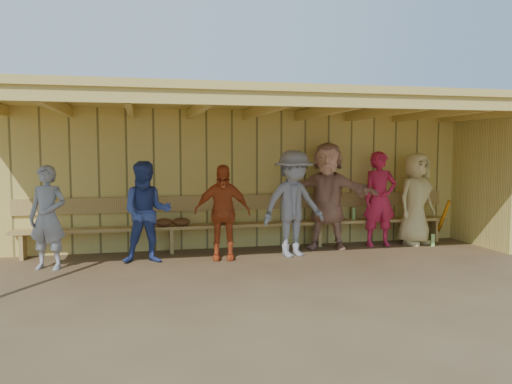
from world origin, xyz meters
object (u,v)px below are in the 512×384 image
player_c (147,212)px  player_g (380,199)px  bench (246,218)px  player_d (222,212)px  player_e (293,204)px  player_a (48,217)px  player_h (416,199)px  player_f (327,195)px

player_c → player_g: (4.06, 0.45, 0.07)m
player_c → bench: size_ratio=0.20×
player_d → player_g: bearing=18.7°
player_d → player_e: size_ratio=0.87×
player_e → player_a: bearing=166.3°
player_a → player_g: (5.44, 0.56, 0.09)m
player_c → player_g: 4.08m
player_a → player_d: (2.54, 0.10, -0.01)m
player_e → player_g: (1.75, 0.49, -0.01)m
player_a → player_e: 3.69m
player_c → player_h: bearing=7.4°
player_c → player_e: bearing=1.2°
player_e → bench: player_e is taller
player_g → player_a: bearing=-171.3°
player_e → player_h: bearing=-3.8°
player_g → player_f: bearing=-177.2°
bench → player_c: bearing=-156.0°
player_e → bench: 1.05m
player_g → player_h: 0.71m
player_d → bench: bearing=64.5°
player_c → player_f: (3.07, 0.45, 0.15)m
player_e → player_f: (0.76, 0.49, 0.07)m
player_h → bench: 3.11m
player_a → bench: player_a is taller
player_a → player_g: size_ratio=0.89×
player_e → bench: (-0.61, 0.79, -0.33)m
player_a → player_f: 4.49m
player_f → player_g: player_f is taller
player_c → player_e: player_e is taller
player_d → bench: size_ratio=0.20×
player_e → player_h: (2.47, 0.49, -0.02)m
player_a → player_h: bearing=25.1°
player_f → bench: player_f is taller
player_a → player_e: bearing=21.1°
player_a → player_f: (4.45, 0.56, 0.18)m
player_a → player_h: size_ratio=0.90×
player_f → bench: size_ratio=0.24×
player_f → player_e: bearing=-123.6°
player_a → bench: size_ratio=0.20×
player_a → player_e: (3.69, 0.08, 0.10)m
player_e → player_g: bearing=0.6°
player_a → player_c: 1.39m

